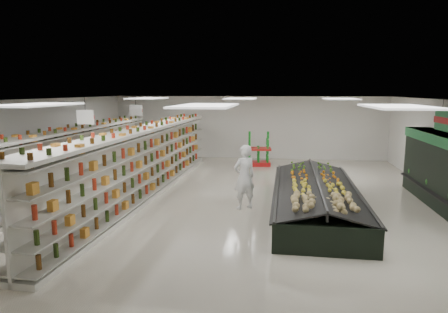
# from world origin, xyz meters

# --- Properties ---
(floor) EXTENTS (16.00, 16.00, 0.00)m
(floor) POSITION_xyz_m (0.00, 0.00, 0.00)
(floor) COLOR beige
(floor) RESTS_ON ground
(ceiling) EXTENTS (14.00, 16.00, 0.02)m
(ceiling) POSITION_xyz_m (0.00, 0.00, 3.20)
(ceiling) COLOR white
(ceiling) RESTS_ON wall_back
(wall_back) EXTENTS (14.00, 0.02, 3.20)m
(wall_back) POSITION_xyz_m (0.00, 8.00, 1.60)
(wall_back) COLOR white
(wall_back) RESTS_ON floor
(wall_front) EXTENTS (14.00, 0.02, 3.20)m
(wall_front) POSITION_xyz_m (0.00, -8.00, 1.60)
(wall_front) COLOR white
(wall_front) RESTS_ON floor
(wall_left) EXTENTS (0.02, 16.00, 3.20)m
(wall_left) POSITION_xyz_m (-7.00, 0.00, 1.60)
(wall_left) COLOR white
(wall_left) RESTS_ON floor
(aisle_sign_near) EXTENTS (0.52, 0.06, 0.75)m
(aisle_sign_near) POSITION_xyz_m (-3.80, -2.00, 2.75)
(aisle_sign_near) COLOR white
(aisle_sign_near) RESTS_ON ceiling
(aisle_sign_far) EXTENTS (0.52, 0.06, 0.75)m
(aisle_sign_far) POSITION_xyz_m (-3.80, 2.00, 2.75)
(aisle_sign_far) COLOR white
(aisle_sign_far) RESTS_ON ceiling
(gondola_left) EXTENTS (1.21, 12.60, 2.18)m
(gondola_left) POSITION_xyz_m (-5.57, -0.19, 1.00)
(gondola_left) COLOR white
(gondola_left) RESTS_ON floor
(gondola_center) EXTENTS (1.44, 13.14, 2.27)m
(gondola_center) POSITION_xyz_m (-2.84, -0.04, 1.04)
(gondola_center) COLOR white
(gondola_center) RESTS_ON floor
(produce_island) EXTENTS (2.55, 6.75, 1.00)m
(produce_island) POSITION_xyz_m (2.69, -1.04, 0.46)
(produce_island) COLOR black
(produce_island) RESTS_ON floor
(soda_endcap) EXTENTS (1.23, 0.89, 1.49)m
(soda_endcap) POSITION_xyz_m (0.67, 5.94, 0.72)
(soda_endcap) COLOR #B31415
(soda_endcap) RESTS_ON floor
(shopper_main) EXTENTS (0.84, 0.77, 1.93)m
(shopper_main) POSITION_xyz_m (0.61, -1.09, 0.96)
(shopper_main) COLOR white
(shopper_main) RESTS_ON floor
(shopper_background) EXTENTS (0.79, 0.87, 1.52)m
(shopper_background) POSITION_xyz_m (-3.50, 3.84, 0.76)
(shopper_background) COLOR tan
(shopper_background) RESTS_ON floor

